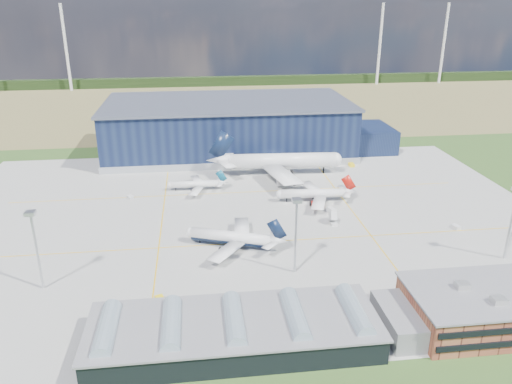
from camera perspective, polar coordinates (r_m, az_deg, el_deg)
name	(u,v)px	position (r m, az deg, el deg)	size (l,w,h in m)	color
ground	(249,229)	(171.74, -0.82, -4.29)	(600.00, 600.00, 0.00)	#2B4E1D
apron	(246,217)	(180.74, -1.17, -2.92)	(220.00, 160.00, 0.08)	#9F9E99
farmland	(216,103)	(381.58, -4.54, 10.07)	(600.00, 220.00, 0.01)	olive
treeline	(212,81)	(459.61, -5.07, 12.49)	(600.00, 8.00, 8.00)	black
hangar	(234,129)	(257.23, -2.56, 7.23)	(145.00, 62.00, 26.10)	#101A38
ops_building	(502,306)	(137.14, 26.33, -11.62)	(46.00, 23.00, 10.90)	brown
glass_concourse	(250,330)	(117.98, -0.71, -15.44)	(78.00, 23.00, 8.60)	black
light_mast_west	(35,238)	(143.85, -23.98, -4.81)	(2.60, 2.60, 23.00)	#B9BBC1
light_mast_center	(296,224)	(139.78, 4.60, -3.64)	(2.60, 2.60, 23.00)	#B9BBC1
airliner_navy	(231,231)	(158.02, -2.89, -4.50)	(33.74, 33.01, 11.00)	white
airliner_red	(313,189)	(194.06, 6.48, 0.35)	(31.87, 31.17, 10.39)	white
airliner_widebody	(282,153)	(221.83, 2.99, 4.45)	(60.89, 59.57, 19.86)	white
airliner_regional	(195,181)	(206.23, -7.03, 1.28)	(25.16, 24.61, 8.20)	white
gse_tug_a	(160,300)	(135.43, -10.89, -12.03)	(2.06, 3.37, 1.41)	yellow
gse_cart_a	(456,227)	(185.13, 21.88, -3.74)	(2.06, 3.09, 1.34)	silver
gse_van_b	(332,211)	(186.21, 8.65, -2.10)	(1.93, 4.21, 1.93)	silver
gse_tug_c	(351,165)	(239.28, 10.85, 3.06)	(2.16, 3.46, 1.51)	yellow
gse_cart_b	(130,197)	(203.62, -14.18, -0.56)	(1.78, 2.67, 1.16)	silver
airstair	(333,218)	(178.03, 8.74, -3.00)	(2.06, 5.16, 3.30)	silver
car_a	(465,284)	(151.21, 22.76, -9.69)	(1.38, 3.44, 1.17)	#99999E
car_b	(376,301)	(136.67, 13.61, -12.00)	(1.18, 3.39, 1.12)	#99999E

